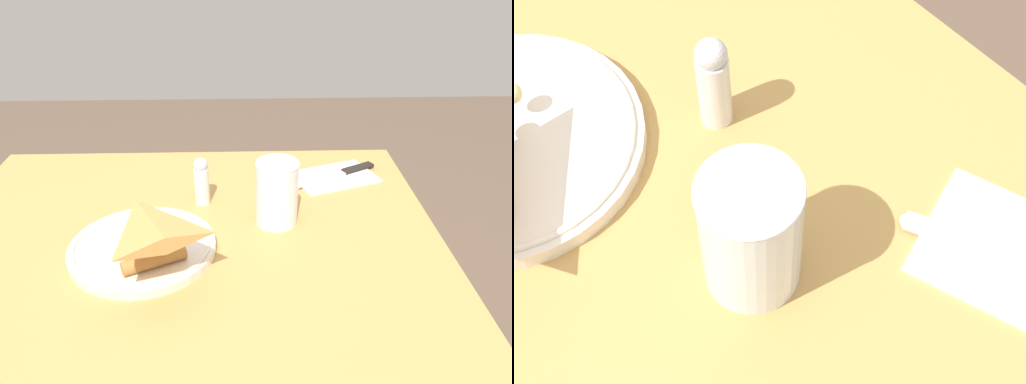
% 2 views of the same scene
% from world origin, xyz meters
% --- Properties ---
extents(dining_table, '(0.91, 0.73, 0.74)m').
position_xyz_m(dining_table, '(0.00, 0.00, 0.61)').
color(dining_table, tan).
rests_on(dining_table, ground_plane).
extents(milk_glass, '(0.08, 0.08, 0.12)m').
position_xyz_m(milk_glass, '(-0.16, -0.04, 0.80)').
color(milk_glass, white).
rests_on(milk_glass, dining_table).
extents(salt_shaker, '(0.03, 0.03, 0.10)m').
position_xyz_m(salt_shaker, '(-0.02, -0.12, 0.79)').
color(salt_shaker, silver).
rests_on(salt_shaker, dining_table).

